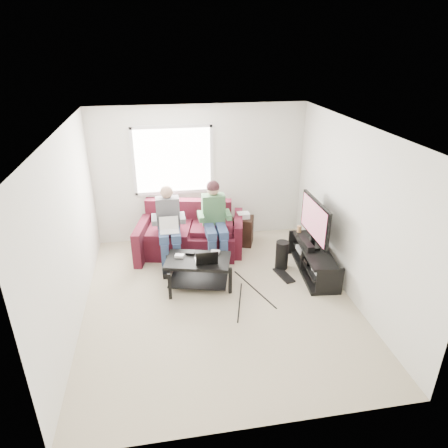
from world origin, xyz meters
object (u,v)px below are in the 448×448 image
at_px(sofa, 191,235).
at_px(end_table, 243,230).
at_px(coffee_table, 198,266).
at_px(tv, 315,221).
at_px(subwoofer, 282,255).
at_px(tv_stand, 313,261).

bearing_deg(sofa, end_table, 7.00).
height_order(coffee_table, tv, tv).
relative_size(tv, subwoofer, 2.19).
distance_m(coffee_table, tv, 2.05).
distance_m(sofa, coffee_table, 1.21).
xyz_separation_m(coffee_table, subwoofer, (1.49, 0.33, -0.12)).
bearing_deg(subwoofer, tv, -15.54).
height_order(coffee_table, tv_stand, coffee_table).
bearing_deg(coffee_table, end_table, 52.73).
bearing_deg(coffee_table, tv_stand, 2.76).
height_order(sofa, end_table, sofa).
height_order(tv, end_table, tv).
xyz_separation_m(coffee_table, tv_stand, (1.97, 0.09, -0.16)).
xyz_separation_m(tv, end_table, (-0.95, 1.14, -0.64)).
distance_m(sofa, tv_stand, 2.27).
relative_size(tv_stand, subwoofer, 2.87).
height_order(coffee_table, end_table, end_table).
bearing_deg(subwoofer, sofa, 149.36).
bearing_deg(tv_stand, end_table, 127.51).
xyz_separation_m(sofa, tv_stand, (1.97, -1.11, -0.12)).
relative_size(tv_stand, end_table, 2.22).
distance_m(coffee_table, end_table, 1.68).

